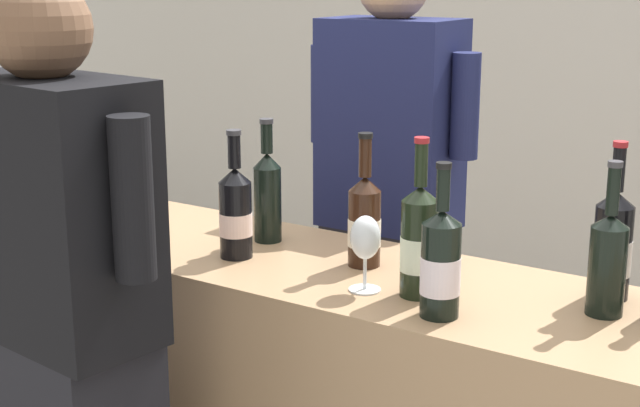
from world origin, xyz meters
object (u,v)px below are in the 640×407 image
at_px(wine_glass, 365,241).
at_px(person_guest, 65,370).
at_px(wine_bottle_7, 236,212).
at_px(wine_bottle_8, 364,220).
at_px(wine_bottle_1, 612,245).
at_px(ice_bucket, 106,190).
at_px(wine_bottle_4, 441,264).
at_px(wine_bottle_2, 100,166).
at_px(wine_bottle_3, 608,261).
at_px(person_server, 388,241).
at_px(wine_bottle_5, 419,241).
at_px(wine_bottle_6, 267,193).

bearing_deg(wine_glass, person_guest, -139.14).
distance_m(wine_bottle_7, wine_bottle_8, 0.32).
bearing_deg(wine_bottle_1, ice_bucket, -170.54).
bearing_deg(wine_bottle_4, wine_bottle_2, 168.37).
relative_size(wine_bottle_3, person_server, 0.19).
height_order(wine_bottle_4, wine_bottle_5, wine_bottle_5).
distance_m(wine_bottle_7, person_guest, 0.55).
bearing_deg(wine_bottle_8, wine_bottle_2, 176.54).
bearing_deg(person_guest, wine_bottle_6, 81.90).
relative_size(wine_bottle_4, wine_bottle_5, 0.92).
relative_size(wine_bottle_5, wine_bottle_7, 1.10).
distance_m(wine_bottle_6, wine_bottle_8, 0.32).
bearing_deg(wine_glass, wine_bottle_7, 174.83).
distance_m(wine_bottle_2, ice_bucket, 0.27).
distance_m(wine_bottle_4, wine_bottle_5, 0.13).
relative_size(wine_bottle_5, wine_bottle_6, 1.08).
bearing_deg(wine_glass, person_server, 115.50).
bearing_deg(wine_bottle_4, ice_bucket, 175.35).
xyz_separation_m(wine_bottle_1, person_guest, (-0.96, -0.69, -0.27)).
bearing_deg(wine_bottle_6, wine_bottle_7, -83.12).
height_order(wine_bottle_8, ice_bucket, wine_bottle_8).
height_order(wine_bottle_6, wine_glass, wine_bottle_6).
xyz_separation_m(wine_bottle_4, person_server, (-0.53, 0.74, -0.22)).
bearing_deg(ice_bucket, person_guest, -53.82).
height_order(wine_glass, person_server, person_server).
relative_size(wine_bottle_2, person_guest, 0.20).
height_order(wine_bottle_3, wine_bottle_5, wine_bottle_5).
distance_m(wine_bottle_1, person_server, 0.93).
xyz_separation_m(ice_bucket, person_guest, (0.34, -0.47, -0.26)).
relative_size(wine_bottle_5, wine_bottle_8, 1.09).
xyz_separation_m(wine_bottle_3, ice_bucket, (-1.33, -0.11, -0.01)).
bearing_deg(wine_bottle_7, wine_glass, -5.17).
distance_m(wine_bottle_1, wine_glass, 0.53).
xyz_separation_m(wine_bottle_1, wine_bottle_6, (-0.87, -0.06, 0.01)).
xyz_separation_m(wine_bottle_2, wine_glass, (1.05, -0.21, -0.01)).
bearing_deg(person_guest, wine_bottle_2, 130.67).
distance_m(wine_bottle_5, person_server, 0.82).
xyz_separation_m(wine_bottle_2, wine_bottle_8, (0.96, -0.06, -0.01)).
distance_m(wine_bottle_4, wine_bottle_6, 0.66).
bearing_deg(ice_bucket, wine_bottle_3, 4.85).
height_order(wine_bottle_2, wine_glass, wine_bottle_2).
bearing_deg(wine_bottle_1, person_guest, -144.47).
relative_size(wine_bottle_1, person_guest, 0.21).
height_order(wine_bottle_3, wine_bottle_7, wine_bottle_3).
relative_size(wine_bottle_8, person_guest, 0.20).
bearing_deg(wine_bottle_7, ice_bucket, 179.71).
bearing_deg(wine_bottle_3, person_server, 146.46).
bearing_deg(person_guest, wine_bottle_7, 77.07).
bearing_deg(wine_bottle_8, wine_bottle_7, -158.34).
bearing_deg(wine_bottle_7, wine_bottle_3, 7.47).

